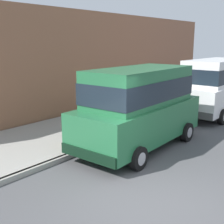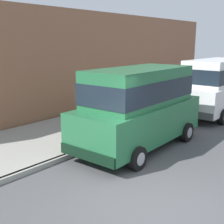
% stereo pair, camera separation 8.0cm
% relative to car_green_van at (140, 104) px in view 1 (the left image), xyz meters
% --- Properties ---
extents(ground_plane, '(80.00, 80.00, 0.00)m').
position_rel_car_green_van_xyz_m(ground_plane, '(2.20, -2.65, -1.39)').
color(ground_plane, '#4C4C4F').
extents(curb, '(0.16, 64.00, 0.14)m').
position_rel_car_green_van_xyz_m(curb, '(-1.00, -2.65, -1.32)').
color(curb, gray).
rests_on(curb, ground).
extents(sidewalk, '(3.60, 64.00, 0.14)m').
position_rel_car_green_van_xyz_m(sidewalk, '(-2.80, -2.65, -1.32)').
color(sidewalk, '#99968E').
rests_on(sidewalk, ground).
extents(car_green_van, '(2.24, 4.95, 2.52)m').
position_rel_car_green_van_xyz_m(car_green_van, '(0.00, 0.00, 0.00)').
color(car_green_van, '#23663D').
rests_on(car_green_van, ground).
extents(car_white_van, '(2.17, 4.92, 2.52)m').
position_rel_car_green_van_xyz_m(car_white_van, '(0.12, 5.90, 0.00)').
color(car_white_van, white).
rests_on(car_white_van, ground).
extents(dog_tan, '(0.45, 0.68, 0.49)m').
position_rel_car_green_van_xyz_m(dog_tan, '(-3.73, 1.13, -0.97)').
color(dog_tan, tan).
rests_on(dog_tan, sidewalk).
extents(fire_hydrant, '(0.34, 0.24, 0.72)m').
position_rel_car_green_van_xyz_m(fire_hydrant, '(-1.45, -1.44, -0.92)').
color(fire_hydrant, gold).
rests_on(fire_hydrant, sidewalk).
extents(building_facade, '(0.50, 20.00, 4.67)m').
position_rel_car_green_van_xyz_m(building_facade, '(-4.90, 3.60, 0.94)').
color(building_facade, '#8C5B42').
rests_on(building_facade, ground).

